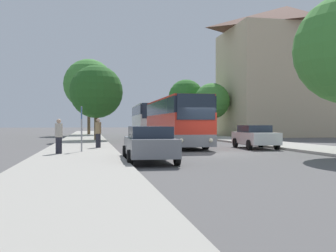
% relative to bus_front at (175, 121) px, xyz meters
% --- Properties ---
extents(ground_plane, '(300.00, 300.00, 0.00)m').
position_rel_bus_front_xyz_m(ground_plane, '(0.58, -7.00, -1.76)').
color(ground_plane, '#565454').
rests_on(ground_plane, ground).
extents(sidewalk_left, '(4.00, 120.00, 0.15)m').
position_rel_bus_front_xyz_m(sidewalk_left, '(-6.42, -7.00, -1.68)').
color(sidewalk_left, '#A39E93').
rests_on(sidewalk_left, ground_plane).
extents(sidewalk_right, '(4.00, 120.00, 0.15)m').
position_rel_bus_front_xyz_m(sidewalk_right, '(7.58, -7.00, -1.68)').
color(sidewalk_right, '#A39E93').
rests_on(sidewalk_right, ground_plane).
extents(building_right_background, '(15.27, 10.78, 16.50)m').
position_rel_bus_front_xyz_m(building_right_background, '(18.58, 18.84, 6.49)').
color(building_right_background, '#C6B28E').
rests_on(building_right_background, ground_plane).
extents(bus_front, '(2.81, 11.86, 3.28)m').
position_rel_bus_front_xyz_m(bus_front, '(0.00, 0.00, 0.00)').
color(bus_front, gray).
rests_on(bus_front, ground_plane).
extents(bus_middle, '(3.07, 10.44, 3.56)m').
position_rel_bus_front_xyz_m(bus_middle, '(0.21, 14.63, 0.14)').
color(bus_middle, '#238942').
rests_on(bus_middle, ground_plane).
extents(parked_car_left_curb, '(2.08, 4.64, 1.48)m').
position_rel_bus_front_xyz_m(parked_car_left_curb, '(-3.47, -10.97, -0.98)').
color(parked_car_left_curb, slate).
rests_on(parked_car_left_curb, ground_plane).
extents(parked_car_right_near, '(2.11, 4.32, 1.49)m').
position_rel_bus_front_xyz_m(parked_car_right_near, '(4.52, -3.37, -0.97)').
color(parked_car_right_near, silver).
rests_on(parked_car_right_near, ground_plane).
extents(parked_car_right_far, '(2.12, 4.66, 1.44)m').
position_rel_bus_front_xyz_m(parked_car_right_far, '(4.59, 16.07, -1.01)').
color(parked_car_right_far, '#B7B7BC').
rests_on(parked_car_right_far, ground_plane).
extents(bus_stop_sign, '(0.08, 0.45, 2.35)m').
position_rel_bus_front_xyz_m(bus_stop_sign, '(-6.29, -6.15, -0.14)').
color(bus_stop_sign, gray).
rests_on(bus_stop_sign, sidewalk_left).
extents(pedestrian_waiting_near, '(0.36, 0.36, 1.67)m').
position_rel_bus_front_xyz_m(pedestrian_waiting_near, '(-7.34, -7.46, -0.77)').
color(pedestrian_waiting_near, '#23232D').
rests_on(pedestrian_waiting_near, sidewalk_left).
extents(pedestrian_waiting_far, '(0.36, 0.36, 1.76)m').
position_rel_bus_front_xyz_m(pedestrian_waiting_far, '(-5.38, -2.93, -0.72)').
color(pedestrian_waiting_far, '#23232D').
rests_on(pedestrian_waiting_far, sidewalk_left).
extents(tree_left_near, '(6.74, 6.74, 10.16)m').
position_rel_bus_front_xyz_m(tree_left_near, '(-6.03, 27.08, 5.17)').
color(tree_left_near, brown).
rests_on(tree_left_near, sidewalk_left).
extents(tree_left_far, '(4.76, 4.76, 6.70)m').
position_rel_bus_front_xyz_m(tree_left_far, '(-5.31, 8.81, 2.70)').
color(tree_left_far, brown).
rests_on(tree_left_far, sidewalk_left).
extents(tree_right_mid, '(4.34, 4.34, 6.39)m').
position_rel_bus_front_xyz_m(tree_right_mid, '(8.73, 18.90, 2.60)').
color(tree_right_mid, '#47331E').
rests_on(tree_right_mid, sidewalk_right).
extents(tree_right_far, '(4.62, 4.62, 7.25)m').
position_rel_bus_front_xyz_m(tree_right_far, '(6.51, 23.07, 3.32)').
color(tree_right_far, '#513D23').
rests_on(tree_right_far, sidewalk_right).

